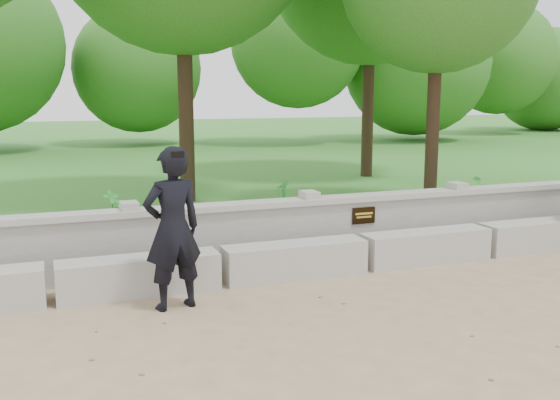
{
  "coord_description": "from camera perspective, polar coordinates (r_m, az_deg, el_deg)",
  "views": [
    {
      "loc": [
        -3.97,
        -5.38,
        2.36
      ],
      "look_at": [
        -1.4,
        1.41,
        1.12
      ],
      "focal_mm": 40.0,
      "sensor_mm": 36.0,
      "label": 1
    }
  ],
  "objects": [
    {
      "name": "ground",
      "position": [
        7.09,
        14.97,
        -10.08
      ],
      "size": [
        80.0,
        80.0,
        0.0
      ],
      "primitive_type": "plane",
      "color": "tan",
      "rests_on": "ground"
    },
    {
      "name": "shrub_b",
      "position": [
        10.01,
        2.45,
        -0.94
      ],
      "size": [
        0.37,
        0.37,
        0.53
      ],
      "primitive_type": "imported",
      "rotation": [
        0.0,
        0.0,
        2.39
      ],
      "color": "#308D34",
      "rests_on": "lawn"
    },
    {
      "name": "shrub_a",
      "position": [
        10.23,
        -15.03,
        -0.78
      ],
      "size": [
        0.39,
        0.37,
        0.61
      ],
      "primitive_type": "imported",
      "rotation": [
        0.0,
        0.0,
        0.68
      ],
      "color": "#308D34",
      "rests_on": "lawn"
    },
    {
      "name": "shrub_d",
      "position": [
        11.33,
        0.22,
        0.37
      ],
      "size": [
        0.32,
        0.35,
        0.55
      ],
      "primitive_type": "imported",
      "rotation": [
        0.0,
        0.0,
        4.89
      ],
      "color": "#308D34",
      "rests_on": "lawn"
    },
    {
      "name": "parapet_wall",
      "position": [
        9.12,
        5.56,
        -2.35
      ],
      "size": [
        12.5,
        0.35,
        0.9
      ],
      "color": "#ABA8A1",
      "rests_on": "ground"
    },
    {
      "name": "lawn",
      "position": [
        19.91,
        -9.15,
        3.15
      ],
      "size": [
        40.0,
        22.0,
        0.25
      ],
      "primitive_type": "cube",
      "color": "#2B711F",
      "rests_on": "ground"
    },
    {
      "name": "man_main",
      "position": [
        6.92,
        -9.79,
        -2.59
      ],
      "size": [
        0.74,
        0.67,
        1.81
      ],
      "color": "black",
      "rests_on": "ground"
    },
    {
      "name": "shrub_c",
      "position": [
        11.39,
        18.5,
        0.26
      ],
      "size": [
        0.8,
        0.78,
        0.68
      ],
      "primitive_type": "imported",
      "rotation": [
        0.0,
        0.0,
        3.71
      ],
      "color": "#308D34",
      "rests_on": "lawn"
    },
    {
      "name": "concrete_bench",
      "position": [
        8.57,
        7.61,
        -4.82
      ],
      "size": [
        11.9,
        0.45,
        0.45
      ],
      "color": "#B6B3AB",
      "rests_on": "ground"
    }
  ]
}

